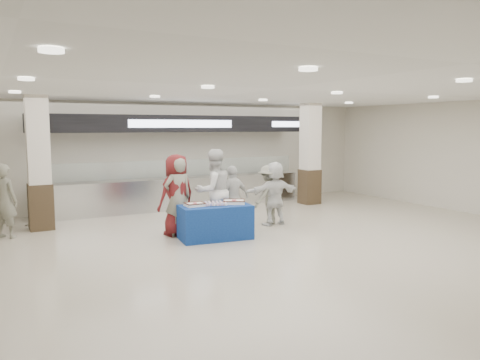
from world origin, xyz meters
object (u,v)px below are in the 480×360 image
chef_tall (214,191)px  soldier_bg (5,201)px  civilian_white (274,193)px  soldier_a (178,197)px  cupcake_tray (216,204)px  civilian_maroon (177,195)px  chef_short (233,198)px  display_table (215,222)px  soldier_b (269,195)px  sheet_cake_left (195,204)px  sheet_cake_right (234,202)px

chef_tall → soldier_bg: 4.63m
civilian_white → soldier_a: bearing=0.1°
cupcake_tray → soldier_bg: bearing=150.4°
civilian_maroon → chef_short: 1.41m
display_table → soldier_bg: 4.68m
soldier_a → soldier_b: bearing=178.7°
soldier_a → civilian_white: size_ratio=1.11×
soldier_a → chef_short: 1.42m
chef_tall → soldier_b: 1.61m
soldier_a → chef_tall: 0.89m
sheet_cake_left → sheet_cake_right: size_ratio=0.71×
sheet_cake_right → cupcake_tray: size_ratio=1.18×
display_table → civilian_white: civilian_white is taller
sheet_cake_right → soldier_bg: 5.07m
soldier_a → soldier_bg: 3.81m
sheet_cake_left → cupcake_tray: (0.45, -0.08, -0.01)m
sheet_cake_left → sheet_cake_right: 0.91m
display_table → sheet_cake_left: 0.61m
civilian_maroon → soldier_b: (2.46, 0.01, -0.17)m
soldier_a → soldier_b: (2.48, 0.11, -0.13)m
sheet_cake_left → chef_tall: 0.91m
civilian_maroon → soldier_a: bearing=66.5°
chef_tall → cupcake_tray: bearing=62.5°
sheet_cake_left → chef_tall: size_ratio=0.21×
soldier_bg → civilian_white: bearing=-152.6°
sheet_cake_left → chef_tall: bearing=37.5°
display_table → sheet_cake_right: size_ratio=2.65×
civilian_maroon → civilian_white: size_ratio=1.16×
sheet_cake_right → soldier_b: soldier_b is taller
soldier_b → soldier_bg: (-5.90, 1.57, 0.07)m
display_table → chef_short: 1.13m
display_table → chef_short: bearing=47.6°
display_table → soldier_bg: size_ratio=0.93×
sheet_cake_right → soldier_a: (-1.08, 0.66, 0.09)m
soldier_b → display_table: bearing=3.5°
chef_tall → sheet_cake_right: bearing=100.9°
soldier_b → civilian_white: size_ratio=0.94×
cupcake_tray → civilian_maroon: size_ratio=0.27×
display_table → chef_short: (0.80, 0.69, 0.40)m
chef_short → sheet_cake_left: bearing=13.8°
soldier_a → chef_tall: size_ratio=0.91×
sheet_cake_left → cupcake_tray: sheet_cake_left is taller
cupcake_tray → civilian_white: bearing=17.8°
soldier_b → soldier_bg: soldier_bg is taller
civilian_maroon → sheet_cake_left: bearing=90.0°
cupcake_tray → civilian_white: size_ratio=0.31×
soldier_a → soldier_b: size_ratio=1.17×
cupcake_tray → chef_short: 1.03m
display_table → soldier_bg: (-4.04, 2.32, 0.46)m
soldier_b → civilian_white: 0.15m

